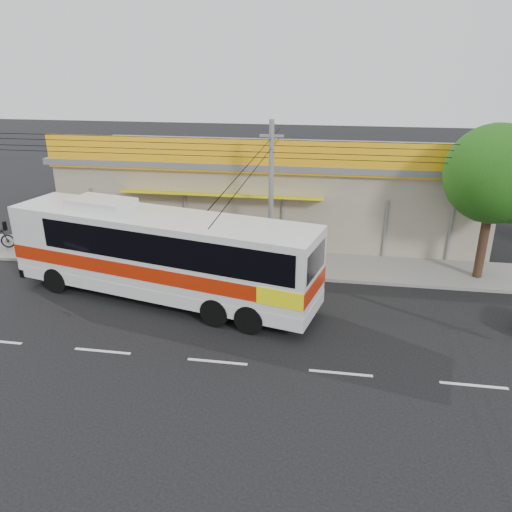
{
  "coord_description": "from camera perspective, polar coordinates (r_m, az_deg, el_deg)",
  "views": [
    {
      "loc": [
        3.46,
        -16.01,
        9.28
      ],
      "look_at": [
        0.56,
        2.0,
        2.0
      ],
      "focal_mm": 35.0,
      "sensor_mm": 36.0,
      "label": 1
    }
  ],
  "objects": [
    {
      "name": "coach_bus",
      "position": [
        20.14,
        -10.35,
        0.54
      ],
      "size": [
        13.12,
        5.61,
        3.96
      ],
      "rotation": [
        0.0,
        0.0,
        -0.23
      ],
      "color": "silver",
      "rests_on": "ground"
    },
    {
      "name": "lane_markings",
      "position": [
        16.75,
        -4.44,
        -11.97
      ],
      "size": [
        50.0,
        0.12,
        0.01
      ],
      "primitive_type": null,
      "color": "silver",
      "rests_on": "ground"
    },
    {
      "name": "utility_pole",
      "position": [
        21.89,
        1.79,
        12.23
      ],
      "size": [
        34.0,
        14.0,
        6.87
      ],
      "color": "slate",
      "rests_on": "ground"
    },
    {
      "name": "motorbike_red",
      "position": [
        25.76,
        -20.92,
        0.67
      ],
      "size": [
        1.98,
        1.51,
        1.0
      ],
      "primitive_type": "imported",
      "rotation": [
        0.0,
        0.0,
        2.08
      ],
      "color": "maroon",
      "rests_on": "sidewalk"
    },
    {
      "name": "storefront_building",
      "position": [
        28.63,
        1.93,
        7.62
      ],
      "size": [
        22.6,
        9.2,
        5.7
      ],
      "color": "gray",
      "rests_on": "ground"
    },
    {
      "name": "tree_near",
      "position": [
        23.14,
        25.96,
        8.03
      ],
      "size": [
        4.14,
        4.14,
        6.87
      ],
      "color": "black",
      "rests_on": "ground"
    },
    {
      "name": "ground",
      "position": [
        18.83,
        -2.68,
        -7.82
      ],
      "size": [
        120.0,
        120.0,
        0.0
      ],
      "primitive_type": "plane",
      "color": "black",
      "rests_on": "ground"
    },
    {
      "name": "sidewalk",
      "position": [
        24.11,
        0.2,
        -0.71
      ],
      "size": [
        30.0,
        3.2,
        0.15
      ],
      "primitive_type": "cube",
      "color": "gray",
      "rests_on": "ground"
    }
  ]
}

